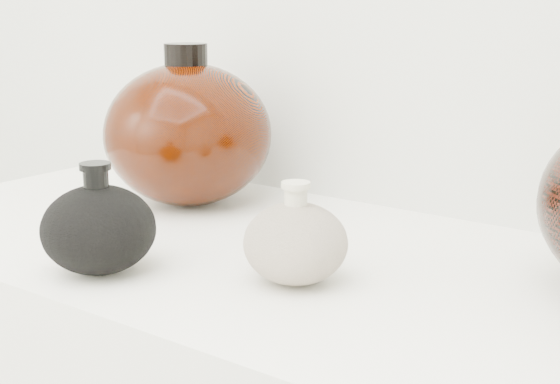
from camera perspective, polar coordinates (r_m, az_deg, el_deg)
The scene contains 3 objects.
black_gourd_vase at distance 0.84m, azimuth -13.12°, elevation -2.61°, with size 0.15×0.15×0.12m.
cream_gourd_vase at distance 0.79m, azimuth 1.15°, elevation -3.69°, with size 0.11×0.11×0.11m.
left_round_pot at distance 1.09m, azimuth -6.74°, elevation 4.26°, with size 0.28×0.28×0.22m.
Camera 1 is at (0.47, 0.26, 1.18)m, focal length 50.00 mm.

